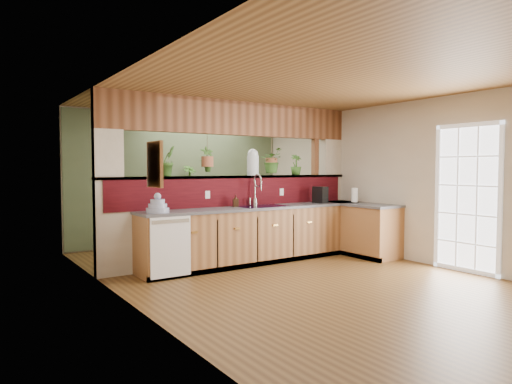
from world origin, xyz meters
TOP-DOWN VIEW (x-y plane):
  - ground at (0.00, 0.00)m, footprint 4.60×7.00m
  - ceiling at (0.00, 0.00)m, footprint 4.60×7.00m
  - wall_back at (0.00, 3.50)m, footprint 4.60×0.02m
  - wall_left at (-2.30, 0.00)m, footprint 0.02×7.00m
  - wall_right at (2.30, 0.00)m, footprint 0.02×7.00m
  - pass_through_partition at (0.03, 1.35)m, footprint 4.60×0.21m
  - pass_through_ledge at (0.00, 1.35)m, footprint 4.60×0.21m
  - header_beam at (0.00, 1.35)m, footprint 4.60×0.15m
  - sage_backwall at (0.00, 3.48)m, footprint 4.55×0.02m
  - countertop at (0.84, 0.87)m, footprint 4.14×1.52m
  - dishwasher at (-1.48, 0.66)m, footprint 0.58×0.03m
  - navy_sink at (0.25, 0.98)m, footprint 0.82×0.50m
  - french_door at (2.27, -1.30)m, footprint 0.06×1.02m
  - framed_print at (-2.27, -0.80)m, footprint 0.04×0.35m
  - faucet at (0.23, 1.13)m, footprint 0.23×0.23m
  - dish_stack at (-1.57, 0.89)m, footprint 0.32×0.32m
  - soap_dispenser at (-0.17, 1.12)m, footprint 0.11×0.11m
  - coffee_maker at (1.47, 0.94)m, footprint 0.15×0.26m
  - paper_towel at (1.95, 0.59)m, footprint 0.13×0.13m
  - glass_jar at (0.31, 1.35)m, footprint 0.20×0.20m
  - ledge_plant_left at (-1.21, 1.35)m, footprint 0.31×0.29m
  - ledge_plant_right at (1.24, 1.35)m, footprint 0.23×0.23m
  - hanging_plant_a at (-0.55, 1.35)m, footprint 0.22×0.19m
  - hanging_plant_b at (0.70, 1.35)m, footprint 0.49×0.46m
  - shelving_console at (-0.22, 3.25)m, footprint 1.63×0.49m
  - shelf_plant_a at (-0.60, 3.25)m, footprint 0.26×0.22m
  - shelf_plant_b at (0.06, 3.25)m, footprint 0.36×0.36m
  - floor_plant at (0.87, 2.19)m, footprint 0.70×0.62m

SIDE VIEW (x-z plane):
  - ground at x=0.00m, z-range -0.01..0.01m
  - floor_plant at x=0.87m, z-range 0.00..0.72m
  - countertop at x=0.84m, z-range 0.00..0.90m
  - dishwasher at x=-1.48m, z-range 0.05..0.87m
  - shelving_console at x=-0.22m, z-range -0.04..1.04m
  - navy_sink at x=0.25m, z-range 0.73..0.91m
  - dish_stack at x=-1.57m, z-range 0.85..1.12m
  - soap_dispenser at x=-0.17m, z-range 0.90..1.09m
  - paper_towel at x=1.95m, z-range 0.89..1.17m
  - coffee_maker at x=1.47m, z-range 0.89..1.18m
  - french_door at x=2.27m, z-range -0.03..2.13m
  - faucet at x=0.23m, z-range 0.92..1.44m
  - pass_through_partition at x=0.03m, z-range -0.11..2.49m
  - shelf_plant_a at x=-0.60m, z-range 1.04..1.45m
  - wall_back at x=0.00m, z-range 0.00..2.60m
  - wall_left at x=-2.30m, z-range 0.00..2.60m
  - wall_right at x=2.30m, z-range 0.00..2.60m
  - sage_backwall at x=0.00m, z-range 0.02..2.58m
  - shelf_plant_b at x=0.06m, z-range 1.04..1.57m
  - pass_through_ledge at x=0.00m, z-range 1.35..1.39m
  - framed_print at x=-2.27m, z-range 1.32..1.78m
  - ledge_plant_right at x=1.24m, z-range 1.39..1.76m
  - glass_jar at x=0.31m, z-range 1.39..1.83m
  - ledge_plant_left at x=-1.21m, z-range 1.39..1.85m
  - hanging_plant_a at x=-0.55m, z-range 1.52..2.05m
  - hanging_plant_b at x=0.70m, z-range 1.55..2.11m
  - header_beam at x=0.00m, z-range 2.05..2.60m
  - ceiling at x=0.00m, z-range 2.60..2.60m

